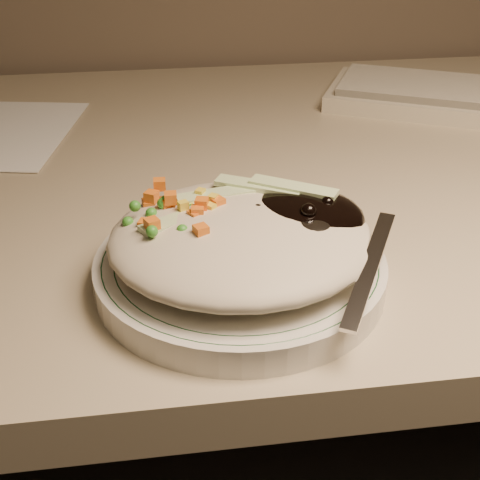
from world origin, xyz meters
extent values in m
cube|color=tan|center=(0.00, 1.38, 0.72)|extent=(1.40, 0.70, 0.04)
cylinder|color=silver|center=(-0.09, 1.15, 0.75)|extent=(0.22, 0.22, 0.02)
torus|color=#144723|center=(-0.09, 1.15, 0.76)|extent=(0.21, 0.21, 0.00)
torus|color=#144723|center=(-0.09, 1.15, 0.76)|extent=(0.19, 0.19, 0.00)
ellipsoid|color=#C1B69C|center=(-0.09, 1.15, 0.78)|extent=(0.19, 0.18, 0.04)
ellipsoid|color=black|center=(-0.04, 1.16, 0.79)|extent=(0.10, 0.09, 0.03)
ellipsoid|color=orange|center=(-0.13, 1.17, 0.78)|extent=(0.08, 0.08, 0.02)
sphere|color=black|center=(-0.07, 1.16, 0.79)|extent=(0.01, 0.01, 0.01)
sphere|color=black|center=(-0.04, 1.17, 0.79)|extent=(0.01, 0.01, 0.01)
sphere|color=black|center=(-0.02, 1.16, 0.80)|extent=(0.01, 0.01, 0.01)
sphere|color=black|center=(-0.03, 1.18, 0.79)|extent=(0.01, 0.01, 0.01)
sphere|color=black|center=(-0.04, 1.15, 0.80)|extent=(0.01, 0.01, 0.01)
sphere|color=black|center=(-0.05, 1.16, 0.79)|extent=(0.01, 0.01, 0.01)
sphere|color=black|center=(-0.04, 1.18, 0.79)|extent=(0.01, 0.01, 0.01)
cube|color=orange|center=(-0.14, 1.18, 0.80)|extent=(0.01, 0.01, 0.01)
cube|color=orange|center=(-0.12, 1.15, 0.79)|extent=(0.01, 0.01, 0.01)
cube|color=orange|center=(-0.15, 1.19, 0.80)|extent=(0.01, 0.01, 0.01)
cube|color=orange|center=(-0.11, 1.17, 0.80)|extent=(0.01, 0.01, 0.01)
cube|color=orange|center=(-0.12, 1.16, 0.80)|extent=(0.01, 0.01, 0.01)
cube|color=orange|center=(-0.15, 1.20, 0.79)|extent=(0.01, 0.01, 0.01)
cube|color=orange|center=(-0.14, 1.18, 0.80)|extent=(0.01, 0.01, 0.01)
cube|color=orange|center=(-0.12, 1.16, 0.80)|extent=(0.01, 0.01, 0.01)
cube|color=orange|center=(-0.10, 1.17, 0.80)|extent=(0.01, 0.01, 0.01)
cube|color=orange|center=(-0.14, 1.20, 0.80)|extent=(0.01, 0.01, 0.01)
cube|color=orange|center=(-0.15, 1.14, 0.80)|extent=(0.01, 0.01, 0.01)
cube|color=orange|center=(-0.12, 1.13, 0.80)|extent=(0.01, 0.01, 0.01)
cube|color=orange|center=(-0.16, 1.16, 0.79)|extent=(0.01, 0.01, 0.01)
cube|color=orange|center=(-0.15, 1.19, 0.79)|extent=(0.01, 0.01, 0.01)
sphere|color=#388C28|center=(-0.12, 1.17, 0.80)|extent=(0.01, 0.01, 0.01)
sphere|color=#388C28|center=(-0.15, 1.13, 0.80)|extent=(0.01, 0.01, 0.01)
sphere|color=#388C28|center=(-0.15, 1.17, 0.80)|extent=(0.01, 0.01, 0.01)
sphere|color=#388C28|center=(-0.16, 1.17, 0.80)|extent=(0.01, 0.01, 0.01)
sphere|color=#388C28|center=(-0.12, 1.17, 0.79)|extent=(0.01, 0.01, 0.01)
sphere|color=#388C28|center=(-0.12, 1.14, 0.79)|extent=(0.01, 0.01, 0.01)
sphere|color=#388C28|center=(-0.13, 1.16, 0.79)|extent=(0.01, 0.01, 0.01)
sphere|color=#388C28|center=(-0.14, 1.15, 0.79)|extent=(0.01, 0.01, 0.01)
sphere|color=#388C28|center=(-0.17, 1.17, 0.79)|extent=(0.01, 0.01, 0.01)
sphere|color=#388C28|center=(-0.14, 1.18, 0.80)|extent=(0.01, 0.01, 0.01)
sphere|color=#388C28|center=(-0.14, 1.18, 0.80)|extent=(0.01, 0.01, 0.01)
sphere|color=#388C28|center=(-0.15, 1.15, 0.79)|extent=(0.01, 0.01, 0.01)
sphere|color=#388C28|center=(-0.13, 1.14, 0.80)|extent=(0.01, 0.01, 0.01)
sphere|color=#388C28|center=(-0.10, 1.19, 0.79)|extent=(0.01, 0.01, 0.01)
cube|color=yellow|center=(-0.12, 1.17, 0.79)|extent=(0.01, 0.01, 0.01)
cube|color=yellow|center=(-0.11, 1.16, 0.80)|extent=(0.01, 0.01, 0.01)
cube|color=yellow|center=(-0.13, 1.18, 0.79)|extent=(0.01, 0.01, 0.01)
cube|color=yellow|center=(-0.13, 1.17, 0.80)|extent=(0.01, 0.01, 0.01)
cube|color=yellow|center=(-0.13, 1.16, 0.79)|extent=(0.01, 0.01, 0.01)
cube|color=yellow|center=(-0.11, 1.17, 0.80)|extent=(0.01, 0.01, 0.01)
cube|color=yellow|center=(-0.11, 1.19, 0.80)|extent=(0.01, 0.01, 0.01)
cube|color=yellow|center=(-0.12, 1.16, 0.79)|extent=(0.01, 0.01, 0.01)
cube|color=#B2D18C|center=(-0.10, 1.19, 0.80)|extent=(0.07, 0.03, 0.00)
cube|color=#B2D18C|center=(-0.07, 1.19, 0.80)|extent=(0.07, 0.05, 0.00)
cube|color=#B2D18C|center=(-0.13, 1.16, 0.80)|extent=(0.07, 0.05, 0.00)
cube|color=#B2D18C|center=(-0.04, 1.18, 0.80)|extent=(0.07, 0.05, 0.00)
ellipsoid|color=silver|center=(-0.04, 1.14, 0.79)|extent=(0.05, 0.06, 0.01)
cube|color=silver|center=(-0.01, 1.10, 0.78)|extent=(0.07, 0.10, 0.03)
camera|label=1|loc=(-0.15, 0.74, 1.02)|focal=50.00mm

